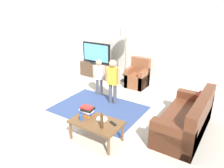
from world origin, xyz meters
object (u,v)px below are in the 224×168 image
object	(u,v)px
coffee_table	(96,124)
floor_lamp	(126,35)
tv	(96,53)
book_stack	(87,111)
tv_remote	(113,123)
soda_can	(81,117)
tv_stand	(97,70)
armchair	(138,77)
bottle	(102,121)
child_center	(113,78)
plate	(102,119)
couch	(188,121)
child_near_tv	(99,74)

from	to	relation	value
coffee_table	floor_lamp	bearing A→B (deg)	109.93
tv	book_stack	size ratio (longest dim) A/B	3.61
tv_remote	soda_can	world-z (taller)	soda_can
tv_stand	armchair	size ratio (longest dim) A/B	1.33
tv_remote	tv_stand	bearing A→B (deg)	153.42
floor_lamp	book_stack	distance (m)	3.34
bottle	book_stack	bearing A→B (deg)	156.84
armchair	child_center	distance (m)	1.50
floor_lamp	tv_remote	size ratio (longest dim) A/B	10.47
book_stack	soda_can	bearing A→B (deg)	-84.94
coffee_table	tv_remote	size ratio (longest dim) A/B	5.88
armchair	book_stack	bearing A→B (deg)	-84.52
book_stack	tv_stand	bearing A→B (deg)	123.04
tv	book_stack	world-z (taller)	tv
armchair	plate	distance (m)	2.93
floor_lamp	plate	xyz separation A→B (m)	(1.20, -3.05, -1.12)
coffee_table	couch	bearing A→B (deg)	39.68
armchair	soda_can	size ratio (longest dim) A/B	7.50
floor_lamp	soda_can	size ratio (longest dim) A/B	14.83
tv	child_center	size ratio (longest dim) A/B	0.92
tv_stand	couch	distance (m)	4.07
tv_remote	tv	bearing A→B (deg)	153.63
child_center	soda_can	bearing A→B (deg)	-79.07
tv_stand	book_stack	size ratio (longest dim) A/B	3.93
tv	coffee_table	world-z (taller)	tv
armchair	soda_can	world-z (taller)	armchair
armchair	child_near_tv	world-z (taller)	child_near_tv
armchair	floor_lamp	world-z (taller)	floor_lamp
floor_lamp	soda_can	distance (m)	3.56
soda_can	plate	size ratio (longest dim) A/B	0.55
child_center	book_stack	bearing A→B (deg)	-78.18
armchair	soda_can	distance (m)	3.11
tv_stand	soda_can	bearing A→B (deg)	-58.59
tv	child_center	distance (m)	2.16
child_center	soda_can	world-z (taller)	child_center
tv_stand	tv_remote	bearing A→B (deg)	-49.22
armchair	bottle	bearing A→B (deg)	-75.59
tv_remote	soda_can	xyz separation A→B (m)	(-0.60, -0.22, 0.05)
couch	plate	xyz separation A→B (m)	(-1.40, -1.08, 0.14)
tv_stand	tv_remote	xyz separation A→B (m)	(2.51, -2.91, 0.19)
armchair	plate	size ratio (longest dim) A/B	4.09
soda_can	child_near_tv	bearing A→B (deg)	116.19
couch	soda_can	world-z (taller)	couch
child_center	coffee_table	world-z (taller)	child_center
child_center	floor_lamp	bearing A→B (deg)	108.59
tv	child_center	world-z (taller)	tv
couch	tv_remote	size ratio (longest dim) A/B	10.59
tv_stand	plate	bearing A→B (deg)	-52.21
floor_lamp	tv_remote	bearing A→B (deg)	-64.42
tv	armchair	distance (m)	1.71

